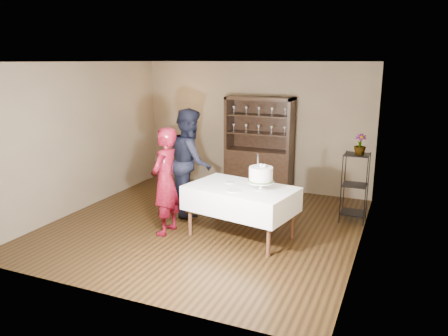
{
  "coord_description": "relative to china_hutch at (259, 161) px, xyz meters",
  "views": [
    {
      "loc": [
        3.01,
        -6.28,
        2.73
      ],
      "look_at": [
        0.31,
        0.1,
        1.01
      ],
      "focal_mm": 35.0,
      "sensor_mm": 36.0,
      "label": 1
    }
  ],
  "objects": [
    {
      "name": "china_hutch",
      "position": [
        0.0,
        0.0,
        0.0
      ],
      "size": [
        1.4,
        0.48,
        2.0
      ],
      "color": "black",
      "rests_on": "floor"
    },
    {
      "name": "plant_etagere",
      "position": [
        2.08,
        -1.05,
        -0.01
      ],
      "size": [
        0.42,
        0.42,
        1.2
      ],
      "color": "black",
      "rests_on": "floor"
    },
    {
      "name": "wall_right",
      "position": [
        2.3,
        -2.25,
        0.69
      ],
      "size": [
        0.02,
        5.0,
        2.7
      ],
      "primitive_type": "cube",
      "color": "brown",
      "rests_on": "floor"
    },
    {
      "name": "floor",
      "position": [
        -0.2,
        -2.25,
        -0.66
      ],
      "size": [
        5.0,
        5.0,
        0.0
      ],
      "primitive_type": "plane",
      "color": "black",
      "rests_on": "ground"
    },
    {
      "name": "cake_table",
      "position": [
        0.53,
        -2.47,
        -0.04
      ],
      "size": [
        1.79,
        1.3,
        0.82
      ],
      "rotation": [
        0.0,
        0.0,
        -0.19
      ],
      "color": "white",
      "rests_on": "floor"
    },
    {
      "name": "cake",
      "position": [
        0.85,
        -2.48,
        0.37
      ],
      "size": [
        0.43,
        0.43,
        0.55
      ],
      "rotation": [
        0.0,
        0.0,
        -0.22
      ],
      "color": "silver",
      "rests_on": "cake_table"
    },
    {
      "name": "potted_plant",
      "position": [
        2.12,
        -1.08,
        0.7
      ],
      "size": [
        0.23,
        0.23,
        0.35
      ],
      "primitive_type": "imported",
      "rotation": [
        0.0,
        0.0,
        0.19
      ],
      "color": "#41612E",
      "rests_on": "plant_etagere"
    },
    {
      "name": "plate_far",
      "position": [
        0.29,
        -2.32,
        0.16
      ],
      "size": [
        0.22,
        0.22,
        0.01
      ],
      "primitive_type": "cylinder",
      "rotation": [
        0.0,
        0.0,
        0.43
      ],
      "color": "silver",
      "rests_on": "cake_table"
    },
    {
      "name": "woman",
      "position": [
        -0.64,
        -2.78,
        0.2
      ],
      "size": [
        0.43,
        0.64,
        1.72
      ],
      "primitive_type": "imported",
      "rotation": [
        0.0,
        0.0,
        -1.54
      ],
      "color": "#310407",
      "rests_on": "floor"
    },
    {
      "name": "man",
      "position": [
        -0.72,
        -1.74,
        0.29
      ],
      "size": [
        1.07,
        1.16,
        1.91
      ],
      "primitive_type": "imported",
      "rotation": [
        0.0,
        0.0,
        2.06
      ],
      "color": "black",
      "rests_on": "floor"
    },
    {
      "name": "plate_near",
      "position": [
        0.5,
        -2.72,
        0.16
      ],
      "size": [
        0.25,
        0.25,
        0.01
      ],
      "primitive_type": "cylinder",
      "rotation": [
        0.0,
        0.0,
        -0.17
      ],
      "color": "silver",
      "rests_on": "cake_table"
    },
    {
      "name": "ceiling",
      "position": [
        -0.2,
        -2.25,
        2.04
      ],
      "size": [
        5.0,
        5.0,
        0.0
      ],
      "primitive_type": "plane",
      "rotation": [
        3.14,
        0.0,
        0.0
      ],
      "color": "silver",
      "rests_on": "back_wall"
    },
    {
      "name": "wall_left",
      "position": [
        -2.7,
        -2.25,
        0.69
      ],
      "size": [
        0.02,
        5.0,
        2.7
      ],
      "primitive_type": "cube",
      "color": "brown",
      "rests_on": "floor"
    },
    {
      "name": "back_wall",
      "position": [
        -0.2,
        0.25,
        0.69
      ],
      "size": [
        5.0,
        0.02,
        2.7
      ],
      "primitive_type": "cube",
      "color": "brown",
      "rests_on": "floor"
    }
  ]
}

